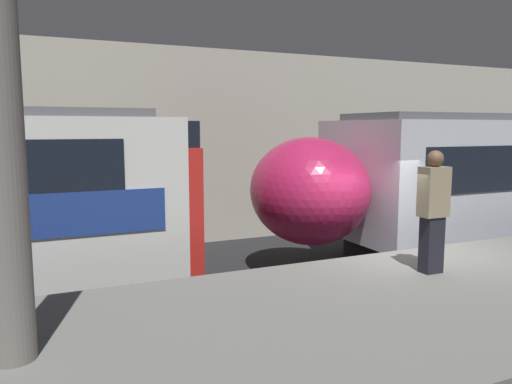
# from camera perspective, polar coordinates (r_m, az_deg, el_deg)

# --- Properties ---
(ground_plane) EXTENTS (120.00, 120.00, 0.00)m
(ground_plane) POSITION_cam_1_polar(r_m,az_deg,el_deg) (8.94, 16.75, -13.35)
(ground_plane) COLOR black
(platform) EXTENTS (40.00, 3.68, 1.14)m
(platform) POSITION_cam_1_polar(r_m,az_deg,el_deg) (7.56, 26.36, -13.12)
(platform) COLOR slate
(platform) RESTS_ON ground
(station_rear_barrier) EXTENTS (50.00, 0.15, 5.20)m
(station_rear_barrier) POSITION_cam_1_polar(r_m,az_deg,el_deg) (13.99, -0.83, 5.23)
(station_rear_barrier) COLOR #B2AD9E
(station_rear_barrier) RESTS_ON ground
(support_pillar_near) EXTENTS (0.38, 0.38, 3.57)m
(support_pillar_near) POSITION_cam_1_polar(r_m,az_deg,el_deg) (4.57, -27.18, 4.14)
(support_pillar_near) COLOR slate
(support_pillar_near) RESTS_ON platform
(person_waiting) EXTENTS (0.38, 0.24, 1.68)m
(person_waiting) POSITION_cam_1_polar(r_m,az_deg,el_deg) (7.18, 19.58, -1.82)
(person_waiting) COLOR black
(person_waiting) RESTS_ON platform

